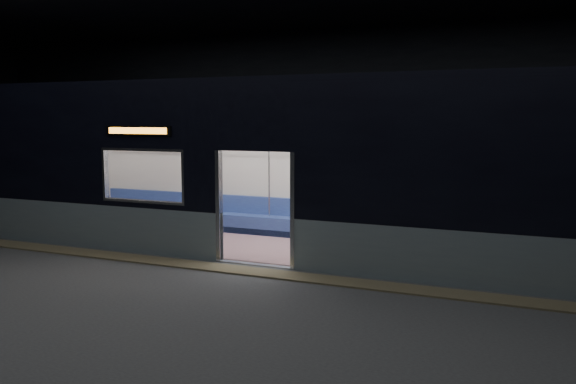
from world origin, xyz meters
The scene contains 7 objects.
station_floor centered at (0.00, 0.00, -0.01)m, with size 24.00×14.00×0.01m, color #47494C.
station_envelope centered at (0.00, 0.00, 3.66)m, with size 24.00×14.00×5.00m.
tactile_strip centered at (0.00, 0.55, 0.01)m, with size 22.80×0.50×0.03m, color #8C7F59.
metro_car centered at (0.00, 2.54, 1.85)m, with size 18.00×3.04×3.35m.
passenger centered at (3.17, 3.55, 0.83)m, with size 0.47×0.76×1.44m.
handbag centered at (3.17, 3.30, 0.70)m, with size 0.30×0.26×0.15m, color black.
transit_map centered at (0.71, 3.85, 1.45)m, with size 0.91×0.03×0.59m, color white.
Camera 1 is at (4.83, -8.52, 2.62)m, focal length 38.00 mm.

